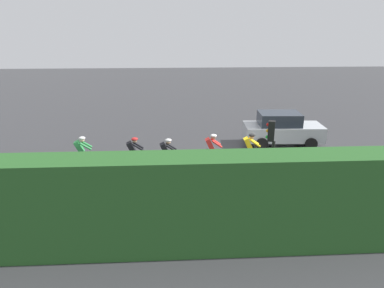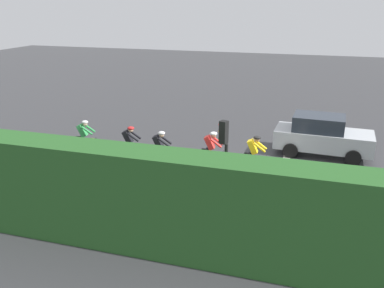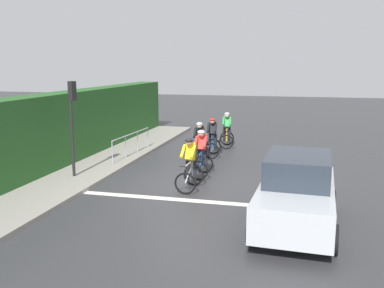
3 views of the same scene
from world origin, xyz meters
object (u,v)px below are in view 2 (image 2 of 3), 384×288
at_px(cyclist_lead, 85,140).
at_px(cyclist_second, 130,147).
at_px(traffic_light_near_crossing, 224,160).
at_px(cyclist_mid, 160,152).
at_px(pedestrian_railing_kerbside, 115,182).
at_px(cyclist_fourth, 211,153).
at_px(cyclist_trailing, 254,157).
at_px(car_silver, 322,135).

height_order(cyclist_lead, cyclist_second, same).
xyz_separation_m(cyclist_lead, traffic_light_near_crossing, (-4.10, -6.99, 1.43)).
distance_m(cyclist_mid, pedestrian_railing_kerbside, 3.07).
height_order(cyclist_mid, cyclist_fourth, same).
distance_m(cyclist_second, cyclist_trailing, 5.04).
relative_size(cyclist_lead, cyclist_mid, 1.00).
distance_m(cyclist_trailing, car_silver, 4.11).
height_order(cyclist_mid, cyclist_trailing, same).
distance_m(traffic_light_near_crossing, pedestrian_railing_kerbside, 4.07).
distance_m(cyclist_second, traffic_light_near_crossing, 6.29).
relative_size(cyclist_second, pedestrian_railing_kerbside, 0.45).
bearing_deg(cyclist_lead, traffic_light_near_crossing, -120.40).
height_order(cyclist_lead, cyclist_trailing, same).
bearing_deg(cyclist_fourth, traffic_light_near_crossing, -161.16).
xyz_separation_m(cyclist_mid, pedestrian_railing_kerbside, (-3.04, 0.42, -0.00)).
distance_m(cyclist_mid, traffic_light_near_crossing, 5.14).
relative_size(cyclist_lead, cyclist_second, 1.00).
relative_size(cyclist_lead, pedestrian_railing_kerbside, 0.45).
height_order(cyclist_second, car_silver, car_silver).
bearing_deg(traffic_light_near_crossing, cyclist_second, 51.02).
height_order(cyclist_fourth, pedestrian_railing_kerbside, cyclist_fourth).
bearing_deg(cyclist_second, cyclist_fourth, -85.20).
bearing_deg(cyclist_fourth, cyclist_second, 94.80).
xyz_separation_m(traffic_light_near_crossing, pedestrian_railing_kerbside, (0.58, 3.77, -1.43)).
bearing_deg(cyclist_fourth, pedestrian_railing_kerbside, 146.41).
height_order(cyclist_trailing, car_silver, car_silver).
relative_size(car_silver, traffic_light_near_crossing, 1.25).
height_order(cyclist_second, traffic_light_near_crossing, traffic_light_near_crossing).
distance_m(cyclist_second, cyclist_fourth, 3.36).
bearing_deg(cyclist_trailing, cyclist_mid, 98.09).
bearing_deg(car_silver, cyclist_mid, 121.85).
bearing_deg(cyclist_mid, cyclist_lead, 82.42).
bearing_deg(traffic_light_near_crossing, cyclist_lead, 59.60).
relative_size(cyclist_trailing, car_silver, 0.40).
relative_size(cyclist_fourth, pedestrian_railing_kerbside, 0.45).
bearing_deg(cyclist_fourth, car_silver, -51.78).
distance_m(cyclist_mid, cyclist_fourth, 2.01).
distance_m(cyclist_mid, car_silver, 7.19).
height_order(traffic_light_near_crossing, pedestrian_railing_kerbside, traffic_light_near_crossing).
xyz_separation_m(cyclist_trailing, car_silver, (3.28, -2.48, 0.08)).
xyz_separation_m(cyclist_second, pedestrian_railing_kerbside, (-3.27, -0.99, -0.00)).
bearing_deg(car_silver, cyclist_lead, 108.74).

